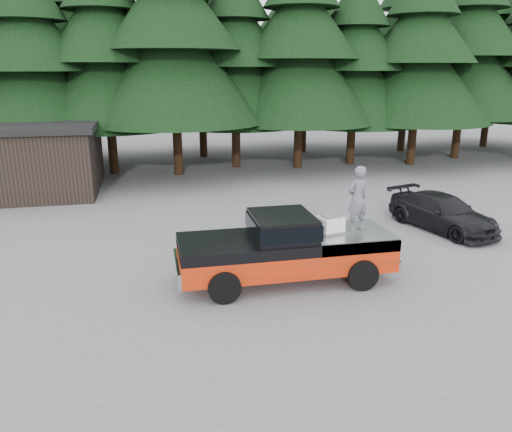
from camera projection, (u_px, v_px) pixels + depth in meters
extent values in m
plane|color=#525255|center=(247.00, 275.00, 14.26)|extent=(120.00, 120.00, 0.00)
cube|color=black|center=(282.00, 225.00, 13.40)|extent=(1.66, 1.90, 0.59)
cube|color=silver|center=(330.00, 225.00, 13.67)|extent=(0.74, 0.66, 0.43)
imported|color=#58585F|center=(357.00, 199.00, 13.66)|extent=(0.77, 0.62, 1.82)
imported|color=black|center=(442.00, 212.00, 18.12)|extent=(2.89, 4.67, 1.26)
cube|color=black|center=(8.00, 161.00, 23.26)|extent=(8.00, 6.00, 3.00)
cube|color=black|center=(3.00, 125.00, 22.79)|extent=(8.40, 6.40, 0.30)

